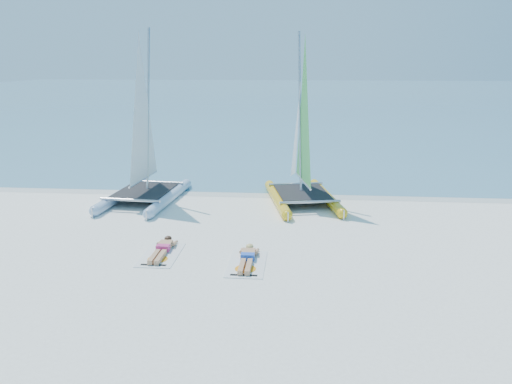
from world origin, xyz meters
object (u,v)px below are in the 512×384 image
(sunbather_b, at_px, (247,257))
(catamaran_yellow, at_px, (301,147))
(sunbather_a, at_px, (163,249))
(towel_a, at_px, (161,255))
(catamaran_blue, at_px, (143,149))
(towel_b, at_px, (247,264))

(sunbather_b, bearing_deg, catamaran_yellow, 77.74)
(catamaran_yellow, relative_size, sunbather_a, 3.82)
(towel_a, xyz_separation_m, sunbather_a, (0.00, 0.19, 0.11))
(catamaran_blue, distance_m, towel_b, 7.79)
(catamaran_blue, height_order, towel_a, catamaran_blue)
(catamaran_blue, xyz_separation_m, sunbather_a, (2.11, -5.34, -1.90))
(sunbather_a, height_order, sunbather_b, same)
(sunbather_a, bearing_deg, catamaran_blue, 111.56)
(sunbather_a, relative_size, sunbather_b, 1.00)
(towel_a, height_order, towel_b, same)
(towel_a, bearing_deg, sunbather_a, 90.00)
(towel_b, bearing_deg, catamaran_yellow, 78.08)
(catamaran_yellow, height_order, sunbather_a, catamaran_yellow)
(sunbather_a, bearing_deg, towel_b, -14.35)
(towel_a, distance_m, sunbather_b, 2.49)
(catamaran_blue, relative_size, towel_b, 3.65)
(catamaran_yellow, distance_m, towel_a, 7.60)
(towel_a, relative_size, towel_b, 1.00)
(sunbather_a, bearing_deg, catamaran_yellow, 57.14)
(catamaran_blue, relative_size, sunbather_b, 3.91)
(catamaran_blue, relative_size, catamaran_yellow, 1.02)
(catamaran_yellow, bearing_deg, towel_a, -133.61)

